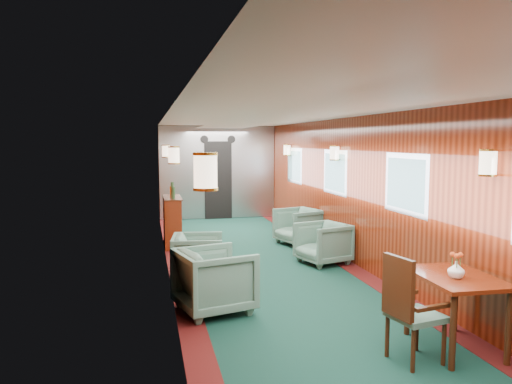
% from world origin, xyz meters
% --- Properties ---
extents(room, '(12.00, 12.10, 2.40)m').
position_xyz_m(room, '(0.00, 0.00, 1.63)').
color(room, '#0D3127').
rests_on(room, ground).
extents(bulkhead, '(2.98, 0.17, 2.39)m').
position_xyz_m(bulkhead, '(0.00, 5.91, 1.18)').
color(bulkhead, '#A2A5A9').
rests_on(bulkhead, ground).
extents(windows_right, '(0.02, 8.60, 0.80)m').
position_xyz_m(windows_right, '(1.49, 0.25, 1.45)').
color(windows_right, silver).
rests_on(windows_right, ground).
extents(wall_sconces, '(2.97, 7.97, 0.25)m').
position_xyz_m(wall_sconces, '(0.00, 0.57, 1.79)').
color(wall_sconces, '#FFEBC6').
rests_on(wall_sconces, ground).
extents(dining_table, '(0.71, 0.99, 0.73)m').
position_xyz_m(dining_table, '(1.08, -2.74, 0.61)').
color(dining_table, maroon).
rests_on(dining_table, ground).
extents(side_chair, '(0.52, 0.54, 0.99)m').
position_xyz_m(side_chair, '(0.48, -2.92, 0.54)').
color(side_chair, '#1E4840').
rests_on(side_chair, ground).
extents(credenza, '(0.33, 1.05, 1.22)m').
position_xyz_m(credenza, '(-1.34, 2.71, 0.48)').
color(credenza, maroon).
rests_on(credenza, ground).
extents(flower_vase, '(0.20, 0.20, 0.16)m').
position_xyz_m(flower_vase, '(1.02, -2.82, 0.81)').
color(flower_vase, white).
rests_on(flower_vase, dining_table).
extents(armchair_left_near, '(1.01, 0.99, 0.75)m').
position_xyz_m(armchair_left_near, '(-1.04, -1.19, 0.38)').
color(armchair_left_near, '#1E4840').
rests_on(armchair_left_near, ground).
extents(armchair_left_far, '(0.83, 0.81, 0.67)m').
position_xyz_m(armchair_left_far, '(-1.09, 0.21, 0.33)').
color(armchair_left_far, '#1E4840').
rests_on(armchair_left_far, ground).
extents(armchair_right_near, '(0.92, 0.90, 0.68)m').
position_xyz_m(armchair_right_near, '(1.00, 0.74, 0.34)').
color(armchair_right_near, '#1E4840').
rests_on(armchair_right_near, ground).
extents(armchair_right_far, '(0.96, 0.95, 0.70)m').
position_xyz_m(armchair_right_far, '(1.07, 2.32, 0.35)').
color(armchair_right_far, '#1E4840').
rests_on(armchair_right_far, ground).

